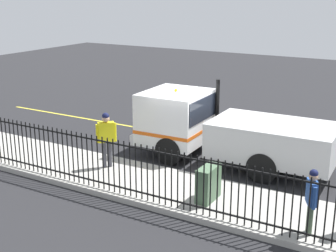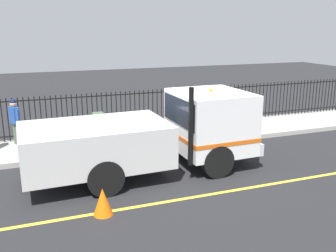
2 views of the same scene
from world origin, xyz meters
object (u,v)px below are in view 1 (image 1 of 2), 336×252
at_px(worker_standing, 106,134).
at_px(traffic_cone, 296,145).
at_px(pedestrian_distant, 312,195).
at_px(work_truck, 217,126).
at_px(utility_cabinet, 208,183).

distance_m(worker_standing, traffic_cone, 6.87).
xyz_separation_m(worker_standing, pedestrian_distant, (1.07, 6.76, -0.12)).
bearing_deg(work_truck, traffic_cone, -47.96).
bearing_deg(worker_standing, traffic_cone, -2.20).
relative_size(work_truck, pedestrian_distant, 4.20).
bearing_deg(pedestrian_distant, worker_standing, 56.03).
height_order(work_truck, worker_standing, work_truck).
bearing_deg(worker_standing, work_truck, -1.40).
xyz_separation_m(worker_standing, traffic_cone, (-4.79, 4.83, -0.96)).
distance_m(work_truck, worker_standing, 3.77).
distance_m(worker_standing, pedestrian_distant, 6.85).
relative_size(work_truck, traffic_cone, 10.52).
bearing_deg(work_truck, pedestrian_distant, -134.08).
height_order(worker_standing, pedestrian_distant, worker_standing).
height_order(utility_cabinet, traffic_cone, utility_cabinet).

